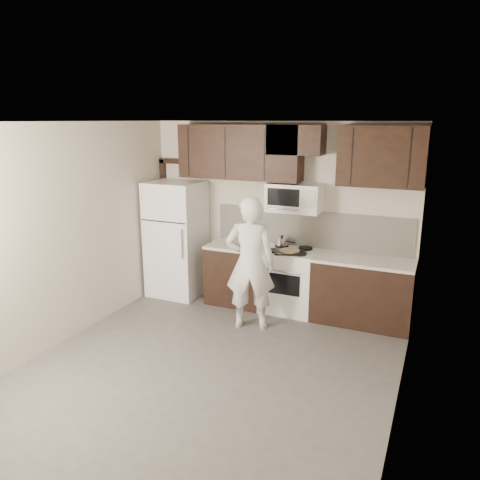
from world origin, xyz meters
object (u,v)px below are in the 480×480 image
Objects in this scene: stove at (289,280)px; refrigerator at (177,239)px; microwave at (294,198)px; person at (250,263)px.

refrigerator is at bearing -178.49° from stove.
microwave is (-0.00, 0.12, 1.19)m from stove.
person is at bearing -112.10° from stove.
microwave is at bearing -126.16° from person.
stove is 0.52× the size of refrigerator.
person is (1.54, -0.70, -0.01)m from refrigerator.
stove is 1.20m from microwave.
person is (-0.31, -0.75, 0.43)m from stove.
refrigerator is at bearing -174.85° from microwave.
stove is at bearing 1.51° from refrigerator.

